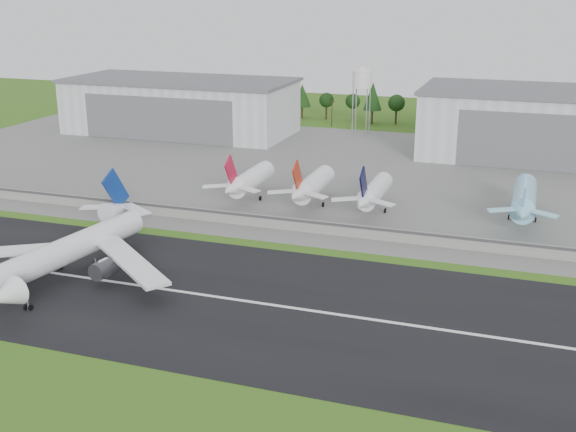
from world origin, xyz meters
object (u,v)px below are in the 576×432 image
at_px(main_airliner, 68,256).
at_px(parked_jet_red_b, 310,186).
at_px(parked_jet_navy, 372,193).
at_px(parked_jet_skyblue, 524,200).
at_px(parked_jet_red_a, 247,181).

bearing_deg(main_airliner, parked_jet_red_b, -108.92).
height_order(parked_jet_navy, parked_jet_skyblue, parked_jet_skyblue).
bearing_deg(main_airliner, parked_jet_navy, -119.90).
height_order(parked_jet_red_b, parked_jet_navy, parked_jet_red_b).
relative_size(main_airliner, parked_jet_skyblue, 1.59).
xyz_separation_m(main_airliner, parked_jet_skyblue, (92.62, 72.03, 1.46)).
height_order(parked_jet_red_a, parked_jet_skyblue, parked_jet_skyblue).
xyz_separation_m(parked_jet_red_b, parked_jet_skyblue, (58.30, 5.02, 0.08)).
distance_m(parked_jet_red_b, parked_jet_skyblue, 58.52).
height_order(main_airliner, parked_jet_skyblue, main_airliner).
relative_size(parked_jet_red_a, parked_jet_red_b, 1.00).
xyz_separation_m(main_airliner, parked_jet_navy, (52.48, 66.96, 1.07)).
relative_size(main_airliner, parked_jet_navy, 1.89).
bearing_deg(parked_jet_navy, parked_jet_skyblue, 7.20).
height_order(parked_jet_red_a, parked_jet_red_b, parked_jet_red_b).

